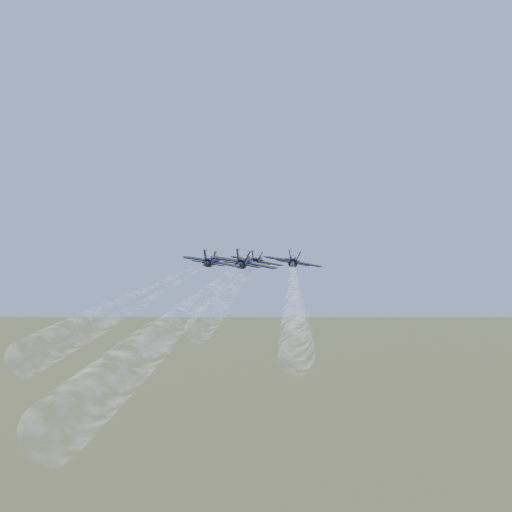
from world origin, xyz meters
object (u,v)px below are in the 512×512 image
at_px(jet_left, 212,261).
at_px(jet_right, 293,261).
at_px(jet_slot, 244,262).
at_px(jet_lead, 257,260).

distance_m(jet_left, jet_right, 16.60).
relative_size(jet_right, jet_slot, 1.00).
bearing_deg(jet_lead, jet_left, -121.27).
xyz_separation_m(jet_lead, jet_left, (-3.11, -16.00, 0.00)).
xyz_separation_m(jet_left, jet_slot, (12.05, -10.57, 0.00)).
bearing_deg(jet_lead, jet_right, -57.14).
relative_size(jet_lead, jet_right, 1.00).
bearing_deg(jet_slot, jet_lead, 88.34).
height_order(jet_lead, jet_right, same).
distance_m(jet_lead, jet_right, 14.87).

